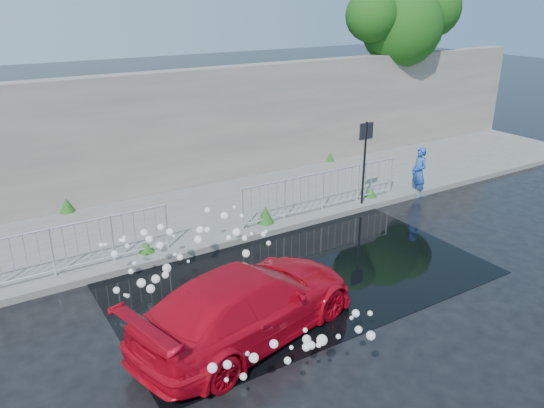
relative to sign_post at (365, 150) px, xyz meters
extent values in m
plane|color=black|center=(-4.20, -3.10, -1.72)|extent=(90.00, 90.00, 0.00)
cube|color=#61615D|center=(-4.20, 1.90, -1.65)|extent=(30.00, 4.00, 0.15)
cube|color=#61615D|center=(-4.20, -0.10, -1.64)|extent=(30.00, 0.25, 0.16)
cube|color=#6C655B|center=(-4.20, 4.10, 0.18)|extent=(30.00, 0.60, 3.50)
cube|color=black|center=(-3.70, -2.10, -1.72)|extent=(8.00, 5.00, 0.01)
cylinder|color=black|center=(0.00, 0.00, -0.47)|extent=(0.06, 0.06, 2.50)
cube|color=black|center=(0.00, 0.00, 0.53)|extent=(0.45, 0.04, 0.45)
cylinder|color=#332114|center=(5.80, 5.10, 0.78)|extent=(0.36, 0.36, 5.00)
sphere|color=#14420F|center=(5.30, 4.30, 2.88)|extent=(2.98, 2.98, 2.98)
sphere|color=#14420F|center=(6.80, 4.30, 3.48)|extent=(2.17, 2.17, 2.17)
sphere|color=#14420F|center=(3.80, 4.30, 3.28)|extent=(1.85, 1.85, 1.85)
cylinder|color=silver|center=(-5.70, 0.25, -1.02)|extent=(0.05, 0.05, 1.10)
cylinder|color=silver|center=(-8.20, 0.25, -0.50)|extent=(5.00, 0.04, 0.04)
cylinder|color=silver|center=(-8.20, 0.25, -1.45)|extent=(5.00, 0.04, 0.04)
cylinder|color=silver|center=(-3.70, 0.25, -1.02)|extent=(0.05, 0.05, 1.10)
cylinder|color=silver|center=(1.30, 0.25, -1.02)|extent=(0.05, 0.05, 1.10)
cylinder|color=silver|center=(-1.20, 0.25, -0.50)|extent=(5.00, 0.04, 0.04)
cylinder|color=silver|center=(-1.20, 0.25, -1.45)|extent=(5.00, 0.04, 0.04)
cone|color=#16531A|center=(-6.20, 0.30, -1.44)|extent=(0.36, 0.36, 0.26)
cone|color=#16531A|center=(-3.00, 0.30, -1.35)|extent=(0.44, 0.44, 0.46)
cone|color=#16531A|center=(0.60, 0.30, -1.44)|extent=(0.38, 0.38, 0.27)
cone|color=#16531A|center=(-7.20, 3.80, -1.38)|extent=(0.42, 0.42, 0.39)
cone|color=#16531A|center=(1.80, 3.80, -1.42)|extent=(0.34, 0.34, 0.31)
sphere|color=white|center=(-6.97, -1.32, -0.92)|extent=(0.07, 0.07, 0.07)
sphere|color=white|center=(-6.87, -1.88, -1.24)|extent=(0.16, 0.16, 0.16)
sphere|color=white|center=(-7.36, -1.89, -1.22)|extent=(0.06, 0.06, 0.06)
sphere|color=white|center=(-6.10, -0.49, -0.67)|extent=(0.14, 0.14, 0.14)
sphere|color=white|center=(-4.81, -1.12, -0.99)|extent=(0.12, 0.12, 0.12)
sphere|color=white|center=(-5.51, -1.07, -0.89)|extent=(0.17, 0.17, 0.17)
sphere|color=white|center=(-5.28, -0.68, -0.86)|extent=(0.17, 0.17, 0.17)
sphere|color=white|center=(-4.67, -2.14, -1.40)|extent=(0.13, 0.13, 0.13)
sphere|color=white|center=(-4.21, -0.28, -0.68)|extent=(0.08, 0.08, 0.08)
sphere|color=white|center=(-5.24, -2.09, -1.24)|extent=(0.17, 0.17, 0.17)
sphere|color=white|center=(-7.31, -1.84, -1.28)|extent=(0.08, 0.08, 0.08)
sphere|color=white|center=(-6.40, -1.54, -1.09)|extent=(0.18, 0.18, 0.18)
sphere|color=white|center=(-4.69, -1.27, -0.83)|extent=(0.18, 0.18, 0.18)
sphere|color=white|center=(-4.17, -1.75, -1.03)|extent=(0.10, 0.10, 0.10)
sphere|color=white|center=(-6.55, -1.85, -1.05)|extent=(0.14, 0.14, 0.14)
sphere|color=white|center=(-6.49, -2.22, -1.44)|extent=(0.09, 0.09, 0.09)
sphere|color=white|center=(-6.75, -1.85, -1.08)|extent=(0.17, 0.17, 0.17)
sphere|color=white|center=(-6.99, -0.56, -0.73)|extent=(0.08, 0.08, 0.08)
sphere|color=white|center=(-6.43, -0.67, -0.80)|extent=(0.15, 0.15, 0.15)
sphere|color=white|center=(-4.00, -1.36, -0.95)|extent=(0.07, 0.07, 0.07)
sphere|color=white|center=(-4.44, -2.20, -1.28)|extent=(0.07, 0.07, 0.07)
sphere|color=white|center=(-4.19, -0.60, -0.80)|extent=(0.10, 0.10, 0.10)
sphere|color=white|center=(-4.76, -1.80, -1.10)|extent=(0.16, 0.16, 0.16)
sphere|color=white|center=(-6.01, -0.79, -0.69)|extent=(0.15, 0.15, 0.15)
sphere|color=white|center=(-4.68, -0.71, -0.65)|extent=(0.17, 0.17, 0.17)
sphere|color=white|center=(-4.21, -2.43, -1.50)|extent=(0.15, 0.15, 0.15)
sphere|color=white|center=(-7.20, -0.78, -0.89)|extent=(0.14, 0.14, 0.14)
sphere|color=white|center=(-5.92, -1.47, -1.11)|extent=(0.06, 0.06, 0.06)
sphere|color=white|center=(-7.01, -1.77, -1.13)|extent=(0.17, 0.17, 0.17)
sphere|color=white|center=(-6.16, -1.41, -0.91)|extent=(0.06, 0.06, 0.06)
sphere|color=white|center=(-7.40, -0.65, -0.69)|extent=(0.09, 0.09, 0.09)
sphere|color=white|center=(-5.93, -0.80, -0.80)|extent=(0.06, 0.06, 0.06)
sphere|color=white|center=(-7.29, -0.51, -0.77)|extent=(0.07, 0.07, 0.07)
sphere|color=white|center=(-4.59, -2.64, -1.37)|extent=(0.09, 0.09, 0.09)
sphere|color=white|center=(-4.64, -1.53, -0.88)|extent=(0.12, 0.12, 0.12)
sphere|color=white|center=(-4.85, -0.18, -0.66)|extent=(0.12, 0.12, 0.12)
sphere|color=white|center=(-4.05, -1.33, -1.01)|extent=(0.12, 0.12, 0.12)
sphere|color=white|center=(-6.09, -1.47, -0.98)|extent=(0.07, 0.07, 0.07)
sphere|color=white|center=(-5.42, -2.37, -1.50)|extent=(0.10, 0.10, 0.10)
sphere|color=white|center=(-4.35, -1.34, -0.93)|extent=(0.08, 0.08, 0.08)
sphere|color=white|center=(-6.86, -0.38, -0.76)|extent=(0.07, 0.07, 0.07)
sphere|color=white|center=(-6.41, -0.31, -0.80)|extent=(0.15, 0.15, 0.15)
sphere|color=white|center=(-6.95, -0.87, -0.74)|extent=(0.09, 0.09, 0.09)
sphere|color=white|center=(-7.13, -1.60, -0.92)|extent=(0.10, 0.10, 0.10)
sphere|color=white|center=(-5.21, -0.91, -0.79)|extent=(0.12, 0.12, 0.12)
sphere|color=white|center=(-7.49, -1.80, -1.12)|extent=(0.13, 0.13, 0.13)
sphere|color=white|center=(-4.28, -2.16, -1.37)|extent=(0.16, 0.16, 0.16)
sphere|color=white|center=(-6.29, -0.91, -0.88)|extent=(0.15, 0.15, 0.15)
sphere|color=white|center=(-6.95, -0.63, -0.71)|extent=(0.10, 0.10, 0.10)
sphere|color=white|center=(-6.02, -1.29, -1.06)|extent=(0.13, 0.13, 0.13)
sphere|color=white|center=(-6.18, -5.51, -0.78)|extent=(0.10, 0.10, 0.10)
sphere|color=white|center=(-5.40, -5.27, -0.88)|extent=(0.17, 0.17, 0.17)
sphere|color=white|center=(-6.49, -5.11, -0.87)|extent=(0.14, 0.14, 0.14)
sphere|color=white|center=(-4.22, -4.68, -1.15)|extent=(0.14, 0.14, 0.14)
sphere|color=white|center=(-5.41, -4.85, -0.96)|extent=(0.08, 0.08, 0.08)
sphere|color=white|center=(-4.75, -5.34, -0.90)|extent=(0.12, 0.12, 0.12)
sphere|color=white|center=(-7.01, -5.27, -0.91)|extent=(0.06, 0.06, 0.06)
sphere|color=white|center=(-7.13, -5.10, -0.77)|extent=(0.14, 0.14, 0.14)
sphere|color=white|center=(-5.20, -4.75, -1.38)|extent=(0.14, 0.14, 0.14)
sphere|color=white|center=(-6.78, -4.85, -1.04)|extent=(0.13, 0.13, 0.13)
sphere|color=white|center=(-6.04, -5.40, -0.68)|extent=(0.06, 0.06, 0.06)
sphere|color=white|center=(-6.52, -4.49, -1.40)|extent=(0.08, 0.08, 0.08)
sphere|color=white|center=(-5.00, -5.87, -0.59)|extent=(0.13, 0.13, 0.13)
sphere|color=white|center=(-5.65, -5.51, -0.72)|extent=(0.08, 0.08, 0.08)
sphere|color=white|center=(-6.40, -4.62, -1.57)|extent=(0.12, 0.12, 0.12)
sphere|color=white|center=(-5.36, -5.59, -0.64)|extent=(0.07, 0.07, 0.07)
sphere|color=white|center=(-6.75, -4.40, -1.33)|extent=(0.17, 0.17, 0.17)
sphere|color=white|center=(-4.21, -4.57, -1.31)|extent=(0.07, 0.07, 0.07)
sphere|color=white|center=(-6.27, -4.52, -1.26)|extent=(0.08, 0.08, 0.08)
sphere|color=white|center=(-5.13, -4.52, -1.44)|extent=(0.15, 0.15, 0.15)
sphere|color=white|center=(-3.90, -4.69, -1.25)|extent=(0.09, 0.09, 0.09)
sphere|color=white|center=(-6.15, -5.11, -0.76)|extent=(0.13, 0.13, 0.13)
sphere|color=white|center=(-5.48, -4.98, -1.16)|extent=(0.13, 0.13, 0.13)
sphere|color=white|center=(-5.79, -5.40, -0.78)|extent=(0.07, 0.07, 0.07)
imported|color=red|center=(-5.69, -3.52, -1.08)|extent=(4.75, 2.85, 1.29)
imported|color=#2350B2|center=(2.09, -0.10, -0.97)|extent=(0.46, 0.61, 1.51)
camera|label=1|loc=(-9.54, -10.49, 3.92)|focal=35.00mm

